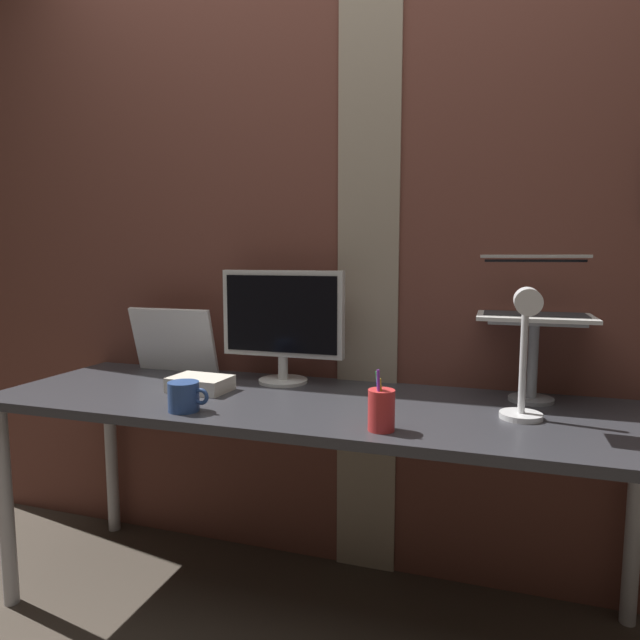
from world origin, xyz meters
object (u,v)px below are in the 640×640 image
(pen_cup, at_px, (381,410))
(coffee_mug, at_px, (184,396))
(desk_lamp, at_px, (525,340))
(laptop, at_px, (534,301))
(monitor, at_px, (282,319))
(whiteboard_panel, at_px, (173,340))

(pen_cup, height_order, coffee_mug, pen_cup)
(desk_lamp, height_order, pen_cup, desk_lamp)
(laptop, xyz_separation_m, pen_cup, (-0.40, -0.51, -0.26))
(desk_lamp, bearing_deg, monitor, 162.26)
(laptop, relative_size, coffee_mug, 2.67)
(whiteboard_panel, xyz_separation_m, coffee_mug, (0.34, -0.47, -0.08))
(monitor, bearing_deg, coffee_mug, -108.22)
(whiteboard_panel, distance_m, pen_cup, 1.05)
(monitor, distance_m, desk_lamp, 0.86)
(desk_lamp, relative_size, coffee_mug, 2.91)
(desk_lamp, bearing_deg, whiteboard_panel, 167.15)
(coffee_mug, bearing_deg, monitor, 71.78)
(laptop, bearing_deg, whiteboard_panel, -178.54)
(laptop, distance_m, coffee_mug, 1.15)
(laptop, bearing_deg, pen_cup, -128.25)
(pen_cup, bearing_deg, coffee_mug, 179.96)
(monitor, xyz_separation_m, coffee_mug, (-0.14, -0.44, -0.19))
(monitor, bearing_deg, desk_lamp, -17.74)
(monitor, height_order, laptop, laptop)
(pen_cup, bearing_deg, laptop, 51.75)
(monitor, relative_size, laptop, 1.32)
(laptop, distance_m, whiteboard_panel, 1.35)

